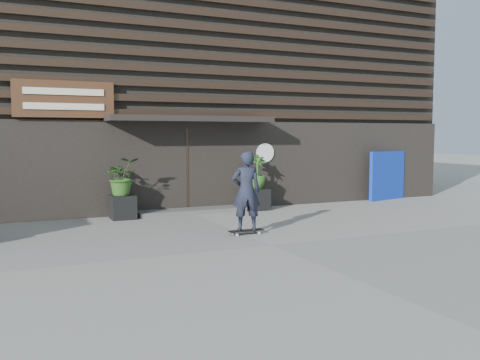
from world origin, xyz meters
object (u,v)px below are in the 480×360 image
blue_tarp (387,176)px  planter_pot_right (257,199)px  planter_pot_left (123,207)px  skateboarder (246,191)px

blue_tarp → planter_pot_right: bearing=169.7°
planter_pot_right → blue_tarp: (4.92, 0.30, 0.49)m
planter_pot_left → planter_pot_right: bearing=0.0°
blue_tarp → skateboarder: (-6.77, -3.50, 0.14)m
blue_tarp → skateboarder: 7.63m
planter_pot_left → blue_tarp: 8.73m
planter_pot_left → blue_tarp: size_ratio=0.35×
blue_tarp → skateboarder: skateboarder is taller
planter_pot_left → planter_pot_right: size_ratio=1.00×
skateboarder → blue_tarp: bearing=27.3°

